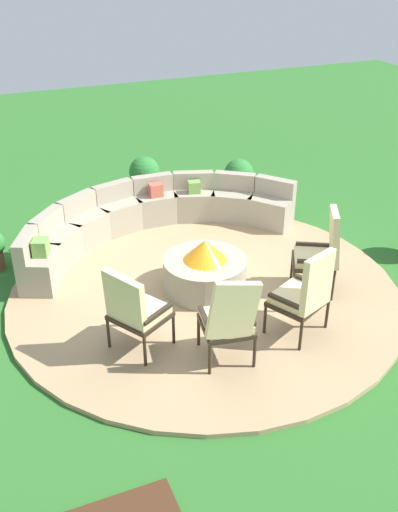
{
  "coord_description": "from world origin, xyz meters",
  "views": [
    {
      "loc": [
        -2.56,
        -6.0,
        4.24
      ],
      "look_at": [
        0.0,
        0.2,
        0.45
      ],
      "focal_mm": 40.94,
      "sensor_mm": 36.0,
      "label": 1
    }
  ],
  "objects_px": {
    "lounge_chair_front_left": "(134,308)",
    "lounge_chair_back_right": "(322,251)",
    "lounge_chair_front_right": "(229,318)",
    "potted_plant_2": "(239,179)",
    "fire_pit": "(205,270)",
    "lounge_chair_back_left": "(306,292)",
    "curved_stone_bench": "(148,218)",
    "potted_plant_0": "(145,175)"
  },
  "relations": [
    {
      "from": "lounge_chair_front_left",
      "to": "fire_pit",
      "type": "bearing_deg",
      "value": 94.76
    },
    {
      "from": "lounge_chair_back_right",
      "to": "potted_plant_0",
      "type": "relative_size",
      "value": 1.53
    },
    {
      "from": "lounge_chair_front_right",
      "to": "potted_plant_2",
      "type": "height_order",
      "value": "lounge_chair_front_right"
    },
    {
      "from": "fire_pit",
      "to": "potted_plant_0",
      "type": "xyz_separation_m",
      "value": [
        0.25,
        3.32,
        0.07
      ]
    },
    {
      "from": "lounge_chair_back_right",
      "to": "potted_plant_2",
      "type": "xyz_separation_m",
      "value": [
        0.3,
        3.04,
        -0.2
      ]
    },
    {
      "from": "lounge_chair_front_right",
      "to": "lounge_chair_back_left",
      "type": "distance_m",
      "value": 1.03
    },
    {
      "from": "curved_stone_bench",
      "to": "lounge_chair_back_right",
      "type": "bearing_deg",
      "value": -55.4
    },
    {
      "from": "lounge_chair_front_left",
      "to": "lounge_chair_back_left",
      "type": "relative_size",
      "value": 0.95
    },
    {
      "from": "lounge_chair_back_right",
      "to": "potted_plant_0",
      "type": "bearing_deg",
      "value": 44.68
    },
    {
      "from": "curved_stone_bench",
      "to": "lounge_chair_front_right",
      "type": "distance_m",
      "value": 3.19
    },
    {
      "from": "lounge_chair_front_left",
      "to": "lounge_chair_back_right",
      "type": "bearing_deg",
      "value": 65.36
    },
    {
      "from": "fire_pit",
      "to": "lounge_chair_front_right",
      "type": "distance_m",
      "value": 1.52
    },
    {
      "from": "fire_pit",
      "to": "lounge_chair_front_left",
      "type": "relative_size",
      "value": 1.03
    },
    {
      "from": "lounge_chair_front_left",
      "to": "potted_plant_2",
      "type": "bearing_deg",
      "value": 108.07
    },
    {
      "from": "curved_stone_bench",
      "to": "lounge_chair_front_left",
      "type": "distance_m",
      "value": 2.79
    },
    {
      "from": "fire_pit",
      "to": "lounge_chair_front_left",
      "type": "distance_m",
      "value": 1.51
    },
    {
      "from": "lounge_chair_front_right",
      "to": "lounge_chair_back_left",
      "type": "bearing_deg",
      "value": 16.12
    },
    {
      "from": "potted_plant_2",
      "to": "lounge_chair_front_left",
      "type": "bearing_deg",
      "value": -130.91
    },
    {
      "from": "lounge_chair_front_left",
      "to": "lounge_chair_back_right",
      "type": "xyz_separation_m",
      "value": [
        2.58,
        0.29,
        0.03
      ]
    },
    {
      "from": "lounge_chair_front_left",
      "to": "potted_plant_0",
      "type": "bearing_deg",
      "value": 129.82
    },
    {
      "from": "lounge_chair_front_right",
      "to": "potted_plant_0",
      "type": "relative_size",
      "value": 1.51
    },
    {
      "from": "lounge_chair_front_right",
      "to": "potted_plant_2",
      "type": "bearing_deg",
      "value": 71.84
    },
    {
      "from": "potted_plant_0",
      "to": "fire_pit",
      "type": "bearing_deg",
      "value": -94.28
    },
    {
      "from": "lounge_chair_back_right",
      "to": "lounge_chair_back_left",
      "type": "bearing_deg",
      "value": 165.43
    },
    {
      "from": "fire_pit",
      "to": "potted_plant_2",
      "type": "relative_size",
      "value": 1.37
    },
    {
      "from": "lounge_chair_back_left",
      "to": "lounge_chair_front_left",
      "type": "bearing_deg",
      "value": 140.12
    },
    {
      "from": "lounge_chair_front_right",
      "to": "lounge_chair_back_left",
      "type": "height_order",
      "value": "lounge_chair_front_right"
    },
    {
      "from": "lounge_chair_back_right",
      "to": "potted_plant_2",
      "type": "bearing_deg",
      "value": 22.96
    },
    {
      "from": "potted_plant_0",
      "to": "lounge_chair_front_right",
      "type": "bearing_deg",
      "value": -97.03
    },
    {
      "from": "curved_stone_bench",
      "to": "lounge_chair_back_right",
      "type": "relative_size",
      "value": 3.83
    },
    {
      "from": "lounge_chair_front_right",
      "to": "lounge_chair_back_right",
      "type": "relative_size",
      "value": 0.99
    },
    {
      "from": "lounge_chair_front_left",
      "to": "lounge_chair_back_right",
      "type": "relative_size",
      "value": 0.92
    },
    {
      "from": "lounge_chair_back_right",
      "to": "lounge_chair_front_left",
      "type": "bearing_deg",
      "value": 124.92
    },
    {
      "from": "lounge_chair_front_left",
      "to": "lounge_chair_back_left",
      "type": "distance_m",
      "value": 1.94
    },
    {
      "from": "lounge_chair_back_left",
      "to": "lounge_chair_back_right",
      "type": "bearing_deg",
      "value": 20.72
    },
    {
      "from": "fire_pit",
      "to": "lounge_chair_back_right",
      "type": "distance_m",
      "value": 1.52
    },
    {
      "from": "lounge_chair_front_left",
      "to": "lounge_chair_back_right",
      "type": "height_order",
      "value": "lounge_chair_back_right"
    },
    {
      "from": "fire_pit",
      "to": "lounge_chair_back_left",
      "type": "bearing_deg",
      "value": -63.02
    },
    {
      "from": "curved_stone_bench",
      "to": "potted_plant_2",
      "type": "height_order",
      "value": "curved_stone_bench"
    },
    {
      "from": "lounge_chair_front_left",
      "to": "potted_plant_2",
      "type": "distance_m",
      "value": 4.4
    },
    {
      "from": "curved_stone_bench",
      "to": "lounge_chair_front_right",
      "type": "height_order",
      "value": "lounge_chair_front_right"
    },
    {
      "from": "lounge_chair_back_left",
      "to": "potted_plant_0",
      "type": "relative_size",
      "value": 1.49
    }
  ]
}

